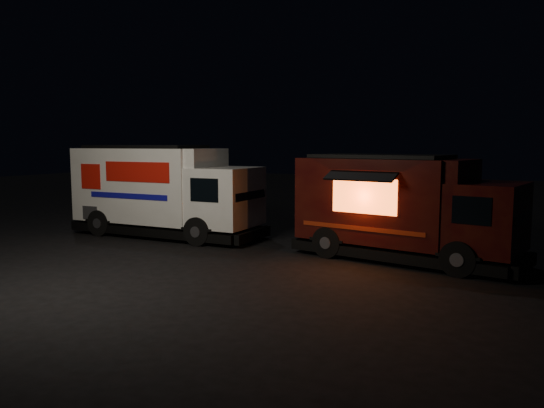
{
  "coord_description": "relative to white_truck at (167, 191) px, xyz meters",
  "views": [
    {
      "loc": [
        7.07,
        -11.45,
        3.19
      ],
      "look_at": [
        0.3,
        2.0,
        1.48
      ],
      "focal_mm": 35.0,
      "sensor_mm": 36.0,
      "label": 1
    }
  ],
  "objects": [
    {
      "name": "white_truck",
      "position": [
        0.0,
        0.0,
        0.0
      ],
      "size": [
        6.97,
        2.43,
        3.15
      ],
      "primitive_type": null,
      "rotation": [
        0.0,
        0.0,
        0.01
      ],
      "color": "white",
      "rests_on": "ground"
    },
    {
      "name": "ground",
      "position": [
        4.41,
        -3.26,
        -1.58
      ],
      "size": [
        80.0,
        80.0,
        0.0
      ],
      "primitive_type": "plane",
      "color": "black",
      "rests_on": "ground"
    },
    {
      "name": "red_truck",
      "position": [
        8.31,
        -0.19,
        -0.13
      ],
      "size": [
        6.54,
        3.34,
        2.9
      ],
      "primitive_type": null,
      "rotation": [
        0.0,
        0.0,
        -0.17
      ],
      "color": "#3D120B",
      "rests_on": "ground"
    }
  ]
}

